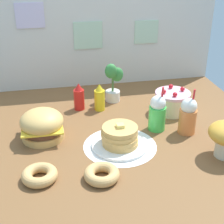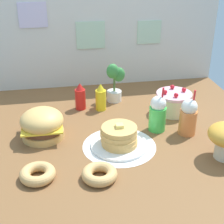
# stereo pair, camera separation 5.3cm
# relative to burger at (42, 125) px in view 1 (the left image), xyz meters

# --- Properties ---
(ground_plane) EXTENTS (2.34, 2.04, 0.02)m
(ground_plane) POSITION_rel_burger_xyz_m (0.48, -0.11, -0.11)
(ground_plane) COLOR brown
(back_wall) EXTENTS (2.34, 0.04, 0.87)m
(back_wall) POSITION_rel_burger_xyz_m (0.48, 0.91, 0.34)
(back_wall) COLOR beige
(back_wall) RESTS_ON ground_plane
(doily_mat) EXTENTS (0.50, 0.50, 0.00)m
(doily_mat) POSITION_rel_burger_xyz_m (0.51, -0.21, -0.10)
(doily_mat) COLOR white
(doily_mat) RESTS_ON ground_plane
(burger) EXTENTS (0.30, 0.30, 0.22)m
(burger) POSITION_rel_burger_xyz_m (0.00, 0.00, 0.00)
(burger) COLOR #DBA859
(burger) RESTS_ON ground_plane
(pancake_stack) EXTENTS (0.38, 0.38, 0.17)m
(pancake_stack) POSITION_rel_burger_xyz_m (0.51, -0.21, -0.04)
(pancake_stack) COLOR white
(pancake_stack) RESTS_ON doily_mat
(layer_cake) EXTENTS (0.28, 0.28, 0.21)m
(layer_cake) POSITION_rel_burger_xyz_m (1.03, 0.21, -0.02)
(layer_cake) COLOR beige
(layer_cake) RESTS_ON ground_plane
(ketchup_bottle) EXTENTS (0.09, 0.09, 0.23)m
(ketchup_bottle) POSITION_rel_burger_xyz_m (0.30, 0.41, 0.00)
(ketchup_bottle) COLOR red
(ketchup_bottle) RESTS_ON ground_plane
(mustard_bottle) EXTENTS (0.09, 0.09, 0.23)m
(mustard_bottle) POSITION_rel_burger_xyz_m (0.46, 0.36, 0.00)
(mustard_bottle) COLOR yellow
(mustard_bottle) RESTS_ON ground_plane
(cream_soda_cup) EXTENTS (0.12, 0.12, 0.34)m
(cream_soda_cup) POSITION_rel_burger_xyz_m (0.82, -0.04, 0.03)
(cream_soda_cup) COLOR green
(cream_soda_cup) RESTS_ON ground_plane
(orange_float_cup) EXTENTS (0.12, 0.12, 0.34)m
(orange_float_cup) POSITION_rel_burger_xyz_m (1.02, -0.12, 0.03)
(orange_float_cup) COLOR orange
(orange_float_cup) RESTS_ON ground_plane
(donut_pink_glaze) EXTENTS (0.21, 0.21, 0.06)m
(donut_pink_glaze) POSITION_rel_burger_xyz_m (-0.03, -0.47, -0.07)
(donut_pink_glaze) COLOR tan
(donut_pink_glaze) RESTS_ON ground_plane
(donut_chocolate) EXTENTS (0.21, 0.21, 0.06)m
(donut_chocolate) POSITION_rel_burger_xyz_m (0.33, -0.53, -0.07)
(donut_chocolate) COLOR tan
(donut_chocolate) RESTS_ON ground_plane
(potted_plant) EXTENTS (0.16, 0.14, 0.35)m
(potted_plant) POSITION_rel_burger_xyz_m (0.60, 0.51, 0.08)
(potted_plant) COLOR white
(potted_plant) RESTS_ON ground_plane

